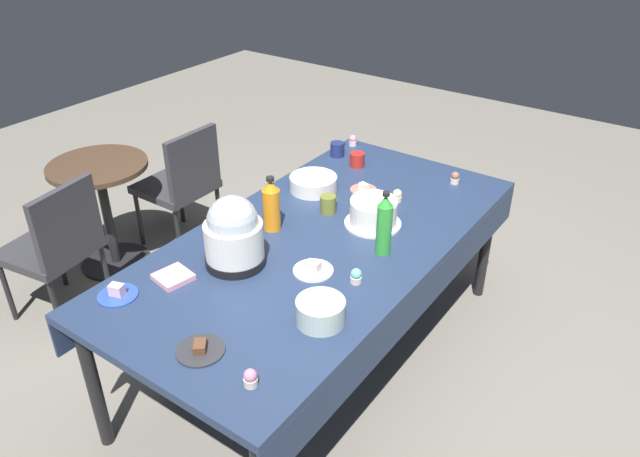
{
  "coord_description": "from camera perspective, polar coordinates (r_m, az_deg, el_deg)",
  "views": [
    {
      "loc": [
        -2.01,
        -1.42,
        2.28
      ],
      "look_at": [
        0.0,
        0.0,
        0.8
      ],
      "focal_mm": 34.29,
      "sensor_mm": 36.0,
      "label": 1
    }
  ],
  "objects": [
    {
      "name": "ground",
      "position": [
        3.35,
        0.0,
        -11.81
      ],
      "size": [
        9.0,
        9.0,
        0.0
      ],
      "primitive_type": "plane",
      "color": "slate"
    },
    {
      "name": "potluck_table",
      "position": [
        2.93,
        0.0,
        -1.88
      ],
      "size": [
        2.2,
        1.1,
        0.75
      ],
      "color": "navy",
      "rests_on": "ground"
    },
    {
      "name": "frosted_layer_cake",
      "position": [
        2.98,
        4.99,
        1.48
      ],
      "size": [
        0.28,
        0.28,
        0.14
      ],
      "color": "silver",
      "rests_on": "potluck_table"
    },
    {
      "name": "slow_cooker",
      "position": [
        2.66,
        -8.07,
        -0.5
      ],
      "size": [
        0.27,
        0.27,
        0.33
      ],
      "color": "black",
      "rests_on": "potluck_table"
    },
    {
      "name": "glass_salad_bowl",
      "position": [
        2.36,
        0.05,
        -7.75
      ],
      "size": [
        0.19,
        0.19,
        0.1
      ],
      "primitive_type": "cylinder",
      "color": "#B2C6BC",
      "rests_on": "potluck_table"
    },
    {
      "name": "ceramic_snack_bowl",
      "position": [
        3.31,
        -0.63,
        4.25
      ],
      "size": [
        0.26,
        0.26,
        0.08
      ],
      "primitive_type": "cylinder",
      "color": "silver",
      "rests_on": "potluck_table"
    },
    {
      "name": "dessert_plate_charcoal",
      "position": [
        2.3,
        -11.1,
        -11.01
      ],
      "size": [
        0.18,
        0.18,
        0.04
      ],
      "color": "#2D2D33",
      "rests_on": "potluck_table"
    },
    {
      "name": "dessert_plate_coral",
      "position": [
        3.32,
        4.09,
        3.7
      ],
      "size": [
        0.15,
        0.15,
        0.04
      ],
      "color": "#E07266",
      "rests_on": "potluck_table"
    },
    {
      "name": "dessert_plate_cobalt",
      "position": [
        2.65,
        -18.37,
        -5.77
      ],
      "size": [
        0.17,
        0.17,
        0.06
      ],
      "color": "#2D4CB2",
      "rests_on": "potluck_table"
    },
    {
      "name": "dessert_plate_white",
      "position": [
        2.66,
        -0.64,
        -3.81
      ],
      "size": [
        0.18,
        0.18,
        0.05
      ],
      "color": "white",
      "rests_on": "potluck_table"
    },
    {
      "name": "cupcake_vanilla",
      "position": [
        3.22,
        7.22,
        3.06
      ],
      "size": [
        0.05,
        0.05,
        0.07
      ],
      "color": "beige",
      "rests_on": "potluck_table"
    },
    {
      "name": "cupcake_cocoa",
      "position": [
        3.47,
        12.49,
        4.64
      ],
      "size": [
        0.05,
        0.05,
        0.07
      ],
      "color": "beige",
      "rests_on": "potluck_table"
    },
    {
      "name": "cupcake_rose",
      "position": [
        2.58,
        3.39,
        -4.46
      ],
      "size": [
        0.05,
        0.05,
        0.07
      ],
      "color": "beige",
      "rests_on": "potluck_table"
    },
    {
      "name": "cupcake_mint",
      "position": [
        2.14,
        -6.51,
        -13.69
      ],
      "size": [
        0.05,
        0.05,
        0.07
      ],
      "color": "beige",
      "rests_on": "potluck_table"
    },
    {
      "name": "cupcake_lemon",
      "position": [
        3.88,
        3.07,
        8.21
      ],
      "size": [
        0.05,
        0.05,
        0.07
      ],
      "color": "beige",
      "rests_on": "potluck_table"
    },
    {
      "name": "soda_bottle_orange_juice",
      "position": [
        2.92,
        -4.56,
        2.16
      ],
      "size": [
        0.08,
        0.08,
        0.28
      ],
      "color": "orange",
      "rests_on": "potluck_table"
    },
    {
      "name": "soda_bottle_lime_soda",
      "position": [
        2.73,
        6.02,
        0.33
      ],
      "size": [
        0.07,
        0.07,
        0.31
      ],
      "color": "green",
      "rests_on": "potluck_table"
    },
    {
      "name": "coffee_mug_red",
      "position": [
        3.59,
        3.51,
        6.45
      ],
      "size": [
        0.12,
        0.09,
        0.08
      ],
      "color": "#B2231E",
      "rests_on": "potluck_table"
    },
    {
      "name": "coffee_mug_navy",
      "position": [
        3.72,
        1.64,
        7.41
      ],
      "size": [
        0.12,
        0.08,
        0.09
      ],
      "color": "navy",
      "rests_on": "potluck_table"
    },
    {
      "name": "coffee_mug_olive",
      "position": [
        3.09,
        0.78,
        2.3
      ],
      "size": [
        0.12,
        0.08,
        0.09
      ],
      "color": "olive",
      "rests_on": "potluck_table"
    },
    {
      "name": "coffee_mug_tan",
      "position": [
        3.0,
        -7.36,
        1.16
      ],
      "size": [
        0.12,
        0.08,
        0.1
      ],
      "color": "tan",
      "rests_on": "potluck_table"
    },
    {
      "name": "paper_napkin_stack",
      "position": [
        2.68,
        -13.53,
        -4.41
      ],
      "size": [
        0.16,
        0.16,
        0.02
      ],
      "primitive_type": "cube",
      "rotation": [
        0.0,
        0.0,
        -0.19
      ],
      "color": "pink",
      "rests_on": "potluck_table"
    },
    {
      "name": "maroon_chair_left",
      "position": [
        3.64,
        -23.4,
        -1.21
      ],
      "size": [
        0.5,
        0.5,
        0.85
      ],
      "color": "#333338",
      "rests_on": "ground"
    },
    {
      "name": "maroon_chair_right",
      "position": [
        4.11,
        -12.73,
        4.41
      ],
      "size": [
        0.44,
        0.44,
        0.85
      ],
      "color": "#333338",
      "rests_on": "ground"
    },
    {
      "name": "round_cafe_table",
      "position": [
        4.03,
        -19.56,
        2.85
      ],
      "size": [
        0.6,
        0.6,
        0.72
      ],
      "color": "#473323",
      "rests_on": "ground"
    }
  ]
}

